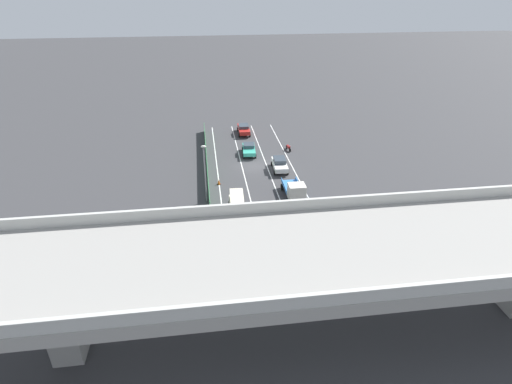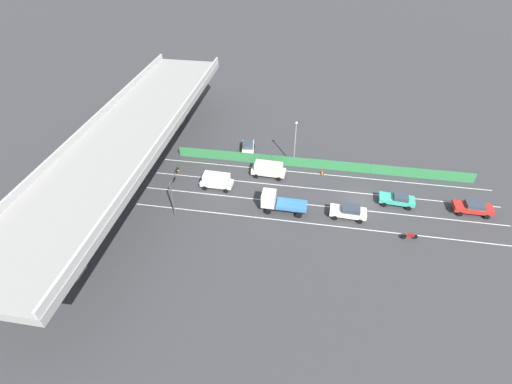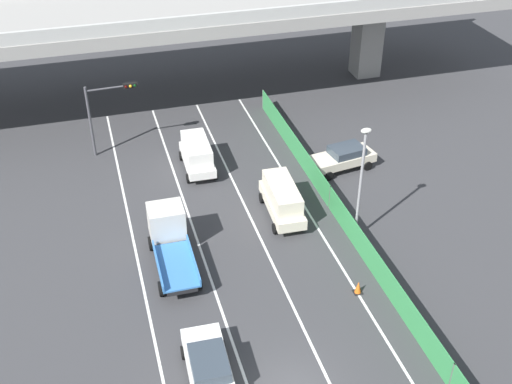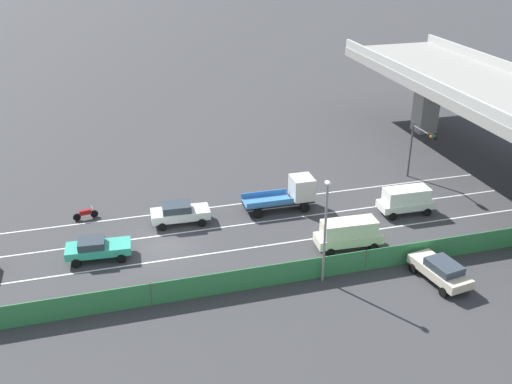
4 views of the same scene
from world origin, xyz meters
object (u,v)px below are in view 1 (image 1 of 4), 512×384
Objects in this scene: parked_sedan_cream at (187,229)px; street_lamp at (205,168)px; car_van_cream at (237,204)px; car_van_white at (281,233)px; car_sedan_red at (244,129)px; car_hatchback_white at (280,164)px; car_taxi_teal at (249,149)px; motorcycle at (288,148)px; traffic_cone at (219,182)px; traffic_light at (347,230)px; flatbed_truck_blue at (295,191)px.

street_lamp is at bearing -107.05° from parked_sedan_cream.
car_van_white is at bearing 119.90° from car_van_cream.
car_van_cream is 1.04× the size of car_sedan_red.
car_hatchback_white is 0.63× the size of street_lamp.
car_taxi_teal is 2.35× the size of motorcycle.
car_taxi_teal is 0.97× the size of parked_sedan_cream.
car_van_cream is 6.61× the size of traffic_cone.
car_hatchback_white reaches higher than parked_sedan_cream.
traffic_cone is (11.43, 10.48, -0.11)m from motorcycle.
traffic_light reaches higher than traffic_cone.
motorcycle is at bearing -91.27° from traffic_light.
car_sedan_red is (3.38, -15.56, -0.03)m from car_hatchback_white.
car_taxi_teal is 15.98m from flatbed_truck_blue.
traffic_cone is (8.82, -5.74, -1.00)m from flatbed_truck_blue.
car_van_cream is at bearing 135.76° from street_lamp.
car_van_white is 0.77× the size of flatbed_truck_blue.
car_hatchback_white is (-3.20, -17.72, -0.29)m from car_van_white.
car_taxi_teal is (-3.45, -17.43, -0.39)m from car_van_cream.
traffic_light is at bearing 98.36° from car_sedan_red.
motorcycle is at bearing -131.58° from street_lamp.
motorcycle is at bearing 125.57° from car_sedan_red.
motorcycle is 0.27× the size of street_lamp.
flatbed_truck_blue is at bearing -111.27° from car_van_white.
flatbed_truck_blue is at bearing -155.21° from parked_sedan_cream.
car_sedan_red is at bearing -54.43° from motorcycle.
car_sedan_red is 32.03m from parked_sedan_cream.
car_sedan_red is 9.21m from car_taxi_teal.
parked_sedan_cream is 0.65× the size of street_lamp.
car_van_white is 2.28× the size of motorcycle.
car_hatchback_white is 1.00× the size of car_taxi_teal.
parked_sedan_cream reaches higher than car_taxi_teal.
traffic_light is (-9.11, 10.53, 2.47)m from car_van_cream.
street_lamp reaches higher than flatbed_truck_blue.
car_taxi_teal reaches higher than motorcycle.
parked_sedan_cream is (9.46, -2.63, -0.32)m from car_van_white.
car_van_cream is at bearing -60.10° from car_van_white.
parked_sedan_cream reaches higher than motorcycle.
car_van_cream is at bearing 82.20° from car_sedan_red.
car_taxi_teal is (0.37, -24.07, -0.37)m from car_van_white.
car_van_cream reaches higher than car_taxi_teal.
flatbed_truck_blue is at bearing -165.21° from car_van_cream.
car_van_cream is at bearing 57.62° from car_hatchback_white.
car_hatchback_white is 13.44m from street_lamp.
parked_sedan_cream is (12.66, 15.09, -0.03)m from car_hatchback_white.
traffic_light is at bearing 99.01° from flatbed_truck_blue.
parked_sedan_cream is at bearing 71.24° from traffic_cone.
flatbed_truck_blue reaches higher than car_taxi_teal.
car_sedan_red is at bearing -106.79° from street_lamp.
traffic_cone is (-1.71, -4.33, -4.02)m from street_lamp.
car_hatchback_white is at bearing 102.24° from car_sedan_red.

